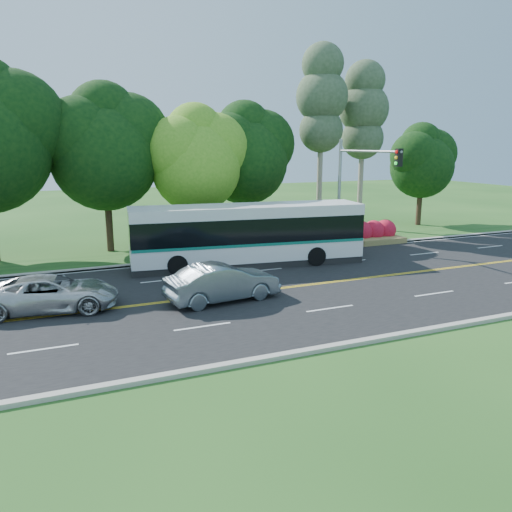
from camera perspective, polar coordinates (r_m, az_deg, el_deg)
name	(u,v)px	position (r m, az deg, el deg)	size (l,w,h in m)	color
ground	(301,286)	(24.21, 5.21, -3.44)	(120.00, 120.00, 0.00)	#214D19
road	(301,286)	(24.21, 5.21, -3.42)	(60.00, 14.00, 0.02)	black
curb_north	(247,255)	(30.50, -1.04, 0.11)	(60.00, 0.30, 0.15)	#AAA599
curb_south	(396,336)	(18.50, 15.67, -8.77)	(60.00, 0.30, 0.15)	#AAA599
grass_verge	(236,250)	(32.19, -2.25, 0.73)	(60.00, 4.00, 0.10)	#214D19
lane_markings	(300,286)	(24.16, 5.01, -3.42)	(57.60, 13.82, 0.00)	gold
tree_row	(142,144)	(33.18, -12.88, 12.40)	(44.70, 9.10, 13.84)	black
bougainvillea_hedge	(339,234)	(34.45, 9.52, 2.48)	(9.50, 2.25, 1.50)	#A90E29
traffic_signal	(356,178)	(31.32, 11.39, 8.70)	(0.42, 6.10, 7.00)	gray
transit_bus	(248,236)	(27.97, -0.97, 2.36)	(13.16, 4.30, 3.38)	silver
sedan	(223,282)	(21.67, -3.82, -3.03)	(1.73, 4.97, 1.64)	slate
suv	(51,293)	(22.03, -22.34, -3.95)	(2.43, 5.28, 1.47)	silver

